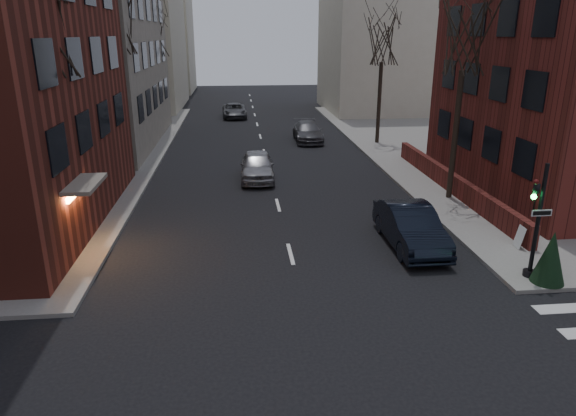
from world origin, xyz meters
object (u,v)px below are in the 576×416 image
(car_lane_silver, at_px, (257,166))
(tree_left_b, at_px, (113,18))
(tree_left_a, at_px, (39,23))
(tree_right_b, at_px, (383,41))
(tree_left_c, at_px, (151,34))
(parked_sedan, at_px, (411,227))
(sandwich_board, at_px, (524,237))
(streetlamp_far, at_px, (165,79))
(traffic_signal, at_px, (535,229))
(car_lane_far, at_px, (234,111))
(tree_right_a, at_px, (466,35))
(evergreen_shrub, at_px, (551,257))
(streetlamp_near, at_px, (117,110))
(car_lane_gray, at_px, (308,132))

(car_lane_silver, bearing_deg, tree_left_b, 160.64)
(tree_left_a, height_order, tree_right_b, tree_left_a)
(tree_left_c, bearing_deg, parked_sedan, -63.78)
(tree_left_a, bearing_deg, sandwich_board, -8.22)
(streetlamp_far, bearing_deg, traffic_signal, -63.94)
(tree_left_b, relative_size, car_lane_far, 2.14)
(tree_right_a, xyz_separation_m, car_lane_far, (-10.90, 28.30, -7.33))
(car_lane_far, bearing_deg, streetlamp_far, -146.87)
(tree_left_c, relative_size, car_lane_far, 1.92)
(tree_left_a, bearing_deg, evergreen_shrub, -17.79)
(tree_right_a, bearing_deg, car_lane_far, 111.07)
(streetlamp_near, bearing_deg, evergreen_shrub, -39.23)
(parked_sedan, bearing_deg, tree_left_b, 134.43)
(traffic_signal, bearing_deg, streetlamp_near, 141.13)
(tree_left_a, bearing_deg, car_lane_gray, 57.69)
(streetlamp_near, bearing_deg, tree_left_b, 98.53)
(traffic_signal, height_order, tree_left_b, tree_left_b)
(car_lane_far, distance_m, evergreen_shrub, 39.22)
(streetlamp_far, bearing_deg, tree_left_c, -106.70)
(tree_left_a, height_order, streetlamp_near, tree_left_a)
(tree_right_a, xyz_separation_m, tree_right_b, (0.00, 14.00, -0.44))
(tree_right_b, bearing_deg, parked_sedan, -101.39)
(streetlamp_near, relative_size, car_lane_silver, 1.32)
(tree_left_a, xyz_separation_m, tree_right_a, (17.60, 4.00, -0.44))
(sandwich_board, bearing_deg, car_lane_gray, 106.18)
(evergreen_shrub, bearing_deg, car_lane_far, 105.44)
(car_lane_silver, bearing_deg, tree_right_b, 45.18)
(streetlamp_far, xyz_separation_m, car_lane_silver, (7.40, -19.09, -3.43))
(parked_sedan, bearing_deg, tree_left_c, 115.74)
(tree_right_b, xyz_separation_m, evergreen_shrub, (-0.46, -23.50, -6.53))
(car_lane_silver, bearing_deg, parked_sedan, -60.24)
(tree_left_b, xyz_separation_m, streetlamp_far, (0.60, 16.00, -4.68))
(tree_right_a, height_order, parked_sedan, tree_right_a)
(car_lane_silver, xyz_separation_m, car_lane_gray, (4.44, 10.77, -0.07))
(traffic_signal, xyz_separation_m, streetlamp_near, (-16.14, 13.01, 2.33))
(tree_left_a, height_order, streetlamp_far, tree_left_a)
(tree_right_b, distance_m, car_lane_silver, 14.85)
(car_lane_gray, bearing_deg, traffic_signal, -79.15)
(traffic_signal, relative_size, parked_sedan, 0.79)
(car_lane_far, height_order, evergreen_shrub, evergreen_shrub)
(tree_left_a, bearing_deg, car_lane_silver, 48.09)
(car_lane_silver, height_order, car_lane_gray, car_lane_silver)
(streetlamp_far, bearing_deg, streetlamp_near, -90.00)
(streetlamp_far, xyz_separation_m, car_lane_far, (6.10, 4.30, -3.53))
(tree_left_a, distance_m, car_lane_silver, 14.22)
(tree_left_a, xyz_separation_m, streetlamp_near, (0.60, 8.00, -4.23))
(tree_right_a, bearing_deg, streetlamp_far, 125.31)
(tree_left_a, relative_size, sandwich_board, 11.76)
(tree_left_a, xyz_separation_m, car_lane_silver, (8.00, 8.91, -7.66))
(tree_left_c, distance_m, parked_sedan, 31.68)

